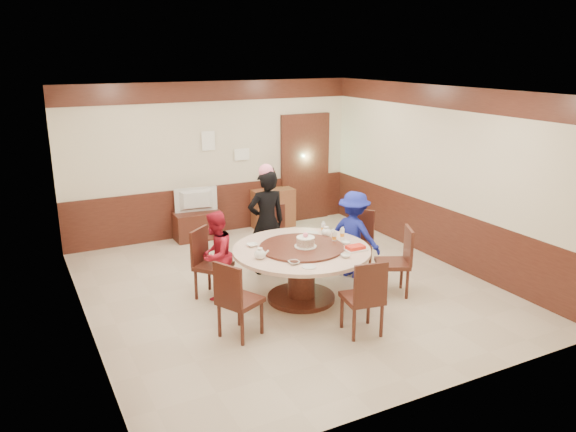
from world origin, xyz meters
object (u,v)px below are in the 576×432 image
birthday_cake (305,242)px  tv_stand (198,225)px  person_standing (267,222)px  shrimp_platter (355,248)px  side_cabinet (273,208)px  person_red (216,255)px  banquet_table (301,263)px  thermos (272,180)px  television (197,200)px  person_blue (354,234)px

birthday_cake → tv_stand: (-0.46, 3.22, -0.60)m
person_standing → tv_stand: person_standing is taller
shrimp_platter → side_cabinet: bearing=81.9°
person_red → person_standing: bearing=159.7°
banquet_table → thermos: bearing=71.3°
banquet_table → television: 3.21m
banquet_table → person_standing: (0.01, 1.13, 0.28)m
banquet_table → tv_stand: banquet_table is taller
person_standing → thermos: (1.08, 2.08, 0.13)m
person_red → shrimp_platter: person_red is taller
person_blue → thermos: bearing=-26.1°
banquet_table → tv_stand: bearing=97.6°
shrimp_platter → person_blue: bearing=57.4°
person_blue → tv_stand: person_blue is taller
person_blue → side_cabinet: 2.82m
person_blue → television: size_ratio=1.71×
person_standing → birthday_cake: size_ratio=5.38×
television → thermos: bearing=-171.6°
person_standing → side_cabinet: person_standing is taller
person_standing → shrimp_platter: person_standing is taller
person_red → side_cabinet: person_red is taller
tv_stand → birthday_cake: bearing=-81.9°
television → side_cabinet: size_ratio=0.97×
side_cabinet → thermos: thermos is taller
side_cabinet → tv_stand: bearing=-178.9°
banquet_table → shrimp_platter: bearing=-32.9°
person_red → birthday_cake: bearing=100.6°
shrimp_platter → side_cabinet: 3.66m
side_cabinet → person_standing: bearing=-118.1°
banquet_table → birthday_cake: bearing=-45.9°
tv_stand → thermos: thermos is taller
shrimp_platter → thermos: size_ratio=0.79×
person_blue → television: (-1.54, 2.78, 0.06)m
person_blue → television: bearing=2.4°
banquet_table → person_standing: person_standing is taller
person_red → shrimp_platter: bearing=100.8°
person_red → tv_stand: bearing=-149.8°
banquet_table → birthday_cake: (0.04, -0.04, 0.32)m
banquet_table → side_cabinet: banquet_table is taller
person_blue → television: 3.17m
side_cabinet → thermos: size_ratio=2.11×
person_standing → person_red: person_standing is taller
person_red → television: 2.63m
tv_stand → thermos: size_ratio=2.24×
shrimp_platter → television: bearing=106.1°
side_cabinet → thermos: (-0.03, 0.00, 0.56)m
person_blue → person_standing: bearing=30.2°
birthday_cake → television: birthday_cake is taller
person_blue → shrimp_platter: size_ratio=4.40×
person_red → banquet_table: bearing=101.3°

